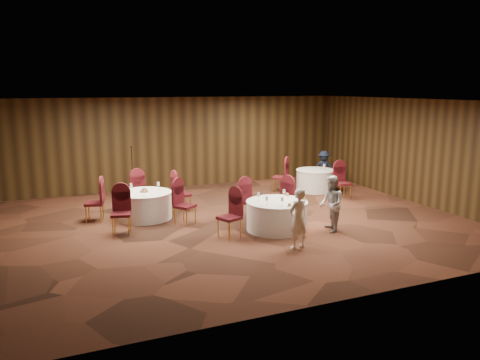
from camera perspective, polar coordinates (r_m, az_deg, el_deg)
name	(u,v)px	position (r m, az deg, el deg)	size (l,w,h in m)	color
ground	(236,222)	(12.52, -0.50, -5.18)	(12.00, 12.00, 0.00)	black
room_shell	(236,149)	(12.11, -0.51, 3.77)	(12.00, 12.00, 12.00)	silver
table_main	(277,215)	(11.83, 4.49, -4.31)	(1.54, 1.54, 0.74)	white
table_left	(145,205)	(13.05, -11.55, -3.02)	(1.49, 1.49, 0.74)	white
table_right	(315,180)	(16.41, 9.16, -0.01)	(1.33, 1.33, 0.74)	white
chairs_main	(255,206)	(12.24, 1.85, -3.14)	(2.92, 2.00, 1.00)	#3D0C11
chairs_left	(144,201)	(13.00, -11.62, -2.52)	(3.06, 3.00, 1.00)	#3D0C11
chairs_right	(310,180)	(15.76, 8.58, 0.00)	(2.03, 2.32, 1.00)	#3D0C11
tabletop_main	(285,198)	(11.69, 5.46, -2.15)	(1.15, 1.14, 0.22)	silver
tabletop_left	(144,189)	(12.95, -11.61, -1.11)	(0.81, 0.78, 0.22)	silver
tabletop_right	(324,166)	(16.23, 10.22, 1.71)	(0.08, 0.08, 0.22)	silver
mic_stand	(133,184)	(15.34, -12.93, -0.43)	(0.24, 0.24, 1.72)	black
woman_a	(298,219)	(10.46, 7.09, -4.69)	(0.50, 0.33, 1.37)	white
woman_b	(331,204)	(11.80, 11.03, -2.86)	(0.69, 0.54, 1.42)	#ADAEB2
man_c	(324,168)	(17.42, 10.17, 1.47)	(0.82, 0.47, 1.27)	black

